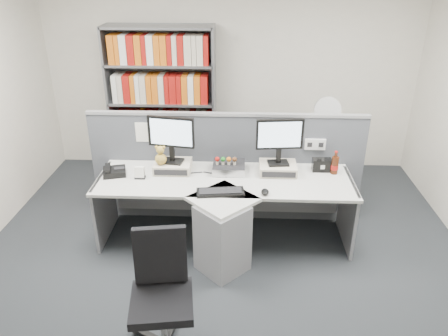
{
  "coord_description": "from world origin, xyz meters",
  "views": [
    {
      "loc": [
        0.17,
        -3.1,
        2.73
      ],
      "look_at": [
        0.0,
        0.65,
        0.92
      ],
      "focal_mm": 34.76,
      "sensor_mm": 36.0,
      "label": 1
    }
  ],
  "objects_px": {
    "monitor_left": "(171,136)",
    "filing_cabinet": "(322,164)",
    "shelving_unit": "(163,105)",
    "mouse": "(265,192)",
    "desk_fan": "(327,113)",
    "desk_calendar": "(140,173)",
    "speaker": "(322,165)",
    "desk": "(224,212)",
    "desktop_pc": "(229,168)",
    "desk_phone": "(114,171)",
    "cola_bottle": "(335,165)",
    "monitor_right": "(280,138)",
    "office_chair": "(162,291)",
    "keyboard": "(220,192)"
  },
  "relations": [
    {
      "from": "monitor_right",
      "to": "speaker",
      "type": "relative_size",
      "value": 2.46
    },
    {
      "from": "desktop_pc",
      "to": "office_chair",
      "type": "xyz_separation_m",
      "value": [
        -0.44,
        -1.6,
        -0.25
      ]
    },
    {
      "from": "desk_calendar",
      "to": "shelving_unit",
      "type": "distance_m",
      "value": 1.67
    },
    {
      "from": "speaker",
      "to": "shelving_unit",
      "type": "height_order",
      "value": "shelving_unit"
    },
    {
      "from": "desk_fan",
      "to": "monitor_right",
      "type": "bearing_deg",
      "value": -122.77
    },
    {
      "from": "desktop_pc",
      "to": "desk_phone",
      "type": "distance_m",
      "value": 1.19
    },
    {
      "from": "speaker",
      "to": "filing_cabinet",
      "type": "relative_size",
      "value": 0.28
    },
    {
      "from": "desk_calendar",
      "to": "speaker",
      "type": "xyz_separation_m",
      "value": [
        1.87,
        0.26,
        0.01
      ]
    },
    {
      "from": "shelving_unit",
      "to": "filing_cabinet",
      "type": "relative_size",
      "value": 2.86
    },
    {
      "from": "monitor_right",
      "to": "office_chair",
      "type": "distance_m",
      "value": 1.96
    },
    {
      "from": "cola_bottle",
      "to": "shelving_unit",
      "type": "bearing_deg",
      "value": 144.36
    },
    {
      "from": "desk",
      "to": "keyboard",
      "type": "height_order",
      "value": "keyboard"
    },
    {
      "from": "filing_cabinet",
      "to": "desk_fan",
      "type": "relative_size",
      "value": 1.28
    },
    {
      "from": "desk_phone",
      "to": "speaker",
      "type": "xyz_separation_m",
      "value": [
        2.16,
        0.19,
        0.03
      ]
    },
    {
      "from": "keyboard",
      "to": "filing_cabinet",
      "type": "distance_m",
      "value": 1.97
    },
    {
      "from": "desk_calendar",
      "to": "filing_cabinet",
      "type": "distance_m",
      "value": 2.43
    },
    {
      "from": "filing_cabinet",
      "to": "desk",
      "type": "bearing_deg",
      "value": -130.61
    },
    {
      "from": "mouse",
      "to": "desk_fan",
      "type": "xyz_separation_m",
      "value": [
        0.8,
        1.48,
        0.3
      ]
    },
    {
      "from": "cola_bottle",
      "to": "office_chair",
      "type": "relative_size",
      "value": 0.26
    },
    {
      "from": "monitor_right",
      "to": "filing_cabinet",
      "type": "xyz_separation_m",
      "value": [
        0.65,
        1.02,
        -0.76
      ]
    },
    {
      "from": "keyboard",
      "to": "desk_phone",
      "type": "height_order",
      "value": "desk_phone"
    },
    {
      "from": "desk",
      "to": "keyboard",
      "type": "relative_size",
      "value": 5.53
    },
    {
      "from": "cola_bottle",
      "to": "desk_fan",
      "type": "height_order",
      "value": "desk_fan"
    },
    {
      "from": "office_chair",
      "to": "filing_cabinet",
      "type": "bearing_deg",
      "value": 58.42
    },
    {
      "from": "shelving_unit",
      "to": "mouse",
      "type": "bearing_deg",
      "value": -56.11
    },
    {
      "from": "desk",
      "to": "desk_phone",
      "type": "distance_m",
      "value": 1.22
    },
    {
      "from": "monitor_left",
      "to": "filing_cabinet",
      "type": "relative_size",
      "value": 0.71
    },
    {
      "from": "speaker",
      "to": "shelving_unit",
      "type": "xyz_separation_m",
      "value": [
        -1.91,
        1.39,
        0.19
      ]
    },
    {
      "from": "filing_cabinet",
      "to": "desk_fan",
      "type": "height_order",
      "value": "desk_fan"
    },
    {
      "from": "speaker",
      "to": "shelving_unit",
      "type": "bearing_deg",
      "value": 143.88
    },
    {
      "from": "monitor_left",
      "to": "speaker",
      "type": "bearing_deg",
      "value": 2.58
    },
    {
      "from": "keyboard",
      "to": "filing_cabinet",
      "type": "xyz_separation_m",
      "value": [
        1.23,
        1.49,
        -0.38
      ]
    },
    {
      "from": "cola_bottle",
      "to": "desk_fan",
      "type": "distance_m",
      "value": 1.03
    },
    {
      "from": "cola_bottle",
      "to": "office_chair",
      "type": "bearing_deg",
      "value": -133.75
    },
    {
      "from": "desk_fan",
      "to": "office_chair",
      "type": "bearing_deg",
      "value": -121.59
    },
    {
      "from": "desk",
      "to": "shelving_unit",
      "type": "distance_m",
      "value": 2.12
    },
    {
      "from": "speaker",
      "to": "filing_cabinet",
      "type": "height_order",
      "value": "speaker"
    },
    {
      "from": "keyboard",
      "to": "desk_fan",
      "type": "distance_m",
      "value": 1.95
    },
    {
      "from": "shelving_unit",
      "to": "desktop_pc",
      "type": "bearing_deg",
      "value": -57.32
    },
    {
      "from": "office_chair",
      "to": "desk_phone",
      "type": "bearing_deg",
      "value": 116.59
    },
    {
      "from": "monitor_left",
      "to": "monitor_right",
      "type": "bearing_deg",
      "value": -0.0
    },
    {
      "from": "speaker",
      "to": "cola_bottle",
      "type": "bearing_deg",
      "value": -27.16
    },
    {
      "from": "keyboard",
      "to": "mouse",
      "type": "height_order",
      "value": "mouse"
    },
    {
      "from": "desk_calendar",
      "to": "speaker",
      "type": "distance_m",
      "value": 1.89
    },
    {
      "from": "shelving_unit",
      "to": "office_chair",
      "type": "height_order",
      "value": "shelving_unit"
    },
    {
      "from": "keyboard",
      "to": "office_chair",
      "type": "relative_size",
      "value": 0.49
    },
    {
      "from": "monitor_left",
      "to": "desk_phone",
      "type": "relative_size",
      "value": 1.81
    },
    {
      "from": "mouse",
      "to": "speaker",
      "type": "bearing_deg",
      "value": 41.03
    },
    {
      "from": "filing_cabinet",
      "to": "office_chair",
      "type": "bearing_deg",
      "value": -121.58
    },
    {
      "from": "mouse",
      "to": "desk_fan",
      "type": "relative_size",
      "value": 0.21
    }
  ]
}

